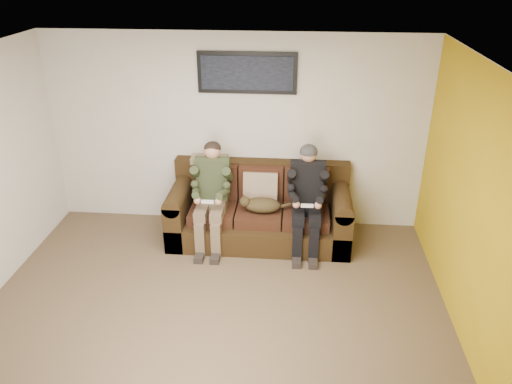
# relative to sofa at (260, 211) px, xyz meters

# --- Properties ---
(floor) EXTENTS (5.00, 5.00, 0.00)m
(floor) POSITION_rel_sofa_xyz_m (-0.36, -1.83, -0.36)
(floor) COLOR brown
(floor) RESTS_ON ground
(ceiling) EXTENTS (5.00, 5.00, 0.00)m
(ceiling) POSITION_rel_sofa_xyz_m (-0.36, -1.83, 2.24)
(ceiling) COLOR silver
(ceiling) RESTS_ON ground
(wall_back) EXTENTS (5.00, 0.00, 5.00)m
(wall_back) POSITION_rel_sofa_xyz_m (-0.36, 0.42, 0.94)
(wall_back) COLOR beige
(wall_back) RESTS_ON ground
(wall_right) EXTENTS (0.00, 4.50, 4.50)m
(wall_right) POSITION_rel_sofa_xyz_m (2.14, -1.83, 0.94)
(wall_right) COLOR beige
(wall_right) RESTS_ON ground
(accent_wall_right) EXTENTS (0.00, 4.50, 4.50)m
(accent_wall_right) POSITION_rel_sofa_xyz_m (2.13, -1.83, 0.94)
(accent_wall_right) COLOR gold
(accent_wall_right) RESTS_ON ground
(sofa) EXTENTS (2.33, 1.01, 0.96)m
(sofa) POSITION_rel_sofa_xyz_m (0.00, 0.00, 0.00)
(sofa) COLOR #30200E
(sofa) RESTS_ON ground
(throw_pillow) EXTENTS (0.45, 0.21, 0.44)m
(throw_pillow) POSITION_rel_sofa_xyz_m (-0.00, 0.04, 0.32)
(throw_pillow) COLOR #91795F
(throw_pillow) RESTS_ON sofa
(throw_blanket) EXTENTS (0.48, 0.23, 0.08)m
(throw_blanket) POSITION_rel_sofa_xyz_m (-0.71, 0.29, 0.59)
(throw_blanket) COLOR tan
(throw_blanket) RESTS_ON sofa
(person_left) EXTENTS (0.51, 0.87, 1.32)m
(person_left) POSITION_rel_sofa_xyz_m (-0.60, -0.20, 0.39)
(person_left) COLOR brown
(person_left) RESTS_ON sofa
(person_right) EXTENTS (0.51, 0.86, 1.33)m
(person_right) POSITION_rel_sofa_xyz_m (0.60, -0.20, 0.39)
(person_right) COLOR black
(person_right) RESTS_ON sofa
(cat) EXTENTS (0.66, 0.26, 0.24)m
(cat) POSITION_rel_sofa_xyz_m (0.03, -0.21, 0.21)
(cat) COLOR #4F3E1F
(cat) RESTS_ON sofa
(framed_poster) EXTENTS (1.25, 0.05, 0.52)m
(framed_poster) POSITION_rel_sofa_xyz_m (-0.20, 0.38, 1.74)
(framed_poster) COLOR black
(framed_poster) RESTS_ON wall_back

